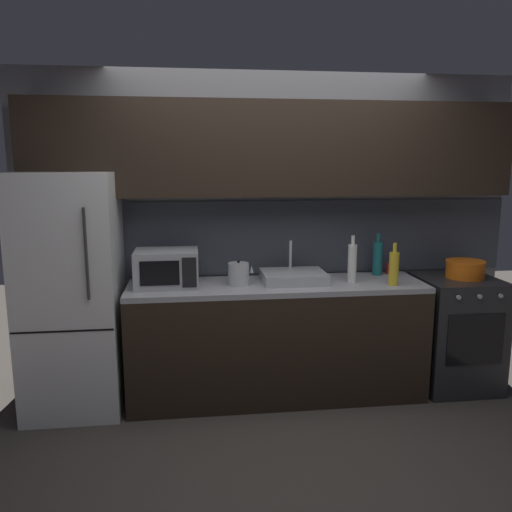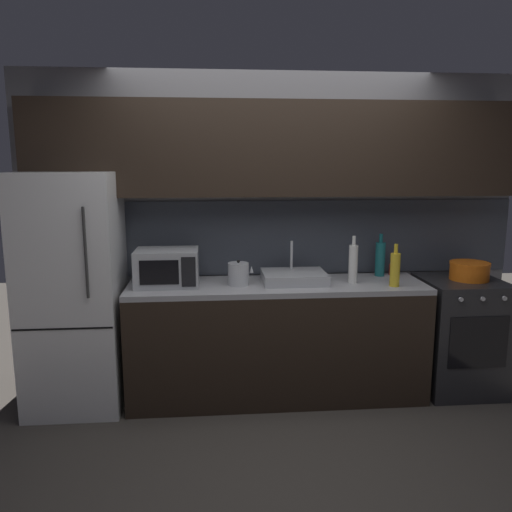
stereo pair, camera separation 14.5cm
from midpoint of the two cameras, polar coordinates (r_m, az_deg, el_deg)
name	(u,v)px [view 1 (the left image)]	position (r m, az deg, el deg)	size (l,w,h in m)	color
ground_plane	(300,459)	(3.40, 3.61, -21.65)	(10.00, 10.00, 0.00)	#3D3833
back_wall	(271,195)	(4.07, 0.70, 6.83)	(3.98, 0.44, 2.50)	slate
counter_run	(277,340)	(4.01, 1.26, -9.34)	(2.24, 0.60, 0.90)	black
refrigerator	(72,294)	(3.96, -20.82, -3.94)	(0.68, 0.69, 1.74)	white
oven_range	(455,332)	(4.45, 20.41, -7.97)	(0.60, 0.62, 0.90)	#232326
microwave	(167,268)	(3.83, -10.99, -1.35)	(0.46, 0.35, 0.27)	#A8AAAF
sink_basin	(294,277)	(3.92, 3.15, -2.32)	(0.48, 0.38, 0.30)	#ADAFB5
kettle	(239,274)	(3.81, -3.03, -2.02)	(0.19, 0.16, 0.19)	#B7BABF
wine_bottle_yellow	(394,268)	(3.92, 14.09, -1.31)	(0.07, 0.07, 0.32)	gold
wine_bottle_teal	(378,258)	(4.24, 12.45, -0.18)	(0.08, 0.08, 0.34)	#19666B
wine_bottle_white	(352,263)	(3.94, 9.64, -0.74)	(0.07, 0.07, 0.36)	silver
mug_red	(391,269)	(4.32, 13.87, -1.37)	(0.08, 0.08, 0.09)	#A82323
cooking_pot	(465,269)	(4.34, 21.42, -1.38)	(0.30, 0.30, 0.14)	orange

